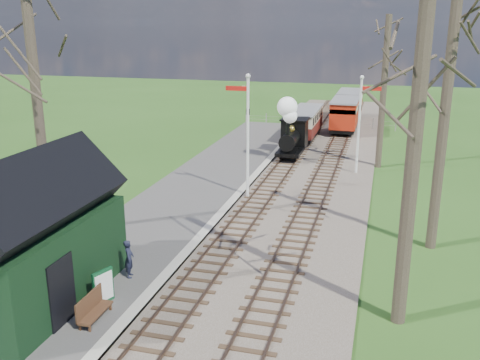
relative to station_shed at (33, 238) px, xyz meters
The scene contains 18 objects.
distant_hills 63.40m from the station_shed, 84.61° to the left, with size 114.40×48.00×22.02m.
ballast_bed 18.98m from the station_shed, 72.73° to the left, with size 8.00×60.00×0.10m, color brown.
track_near 18.63m from the station_shed, 76.57° to the left, with size 1.60×60.00×0.15m.
track_far 19.40m from the station_shed, 69.04° to the left, with size 1.60×60.00×0.15m.
platform 10.26m from the station_shed, 85.44° to the left, with size 5.00×44.00×0.20m, color #474442.
coping_strip 10.69m from the station_shed, 72.79° to the left, with size 0.40×44.00×0.21m, color #B2AD9E.
station_shed is the anchor object (origin of this frame).
semaphore_near 12.58m from the station_shed, 73.62° to the left, with size 1.22×0.24×6.22m.
semaphore_far 20.01m from the station_shed, 64.28° to the left, with size 1.22×0.24×5.72m.
bare_trees 8.81m from the station_shed, 47.30° to the left, with size 15.51×22.39×12.00m.
fence_line 32.38m from the station_shed, 81.83° to the left, with size 12.60×0.08×1.00m.
locomotive 21.04m from the station_shed, 78.25° to the left, with size 1.60×3.74×4.01m.
coach 27.01m from the station_shed, 80.84° to the left, with size 1.87×6.41×1.97m.
red_carriage_a 30.93m from the station_shed, 77.11° to the left, with size 2.06×5.11×2.17m.
red_carriage_b 36.31m from the station_shed, 79.05° to the left, with size 2.06×5.11×2.17m.
sign_board 2.56m from the station_shed, ahead, with size 0.35×0.73×1.10m.
bench 2.82m from the station_shed, 15.33° to the right, with size 0.42×1.42×0.81m.
person 3.27m from the station_shed, 47.84° to the left, with size 0.48×0.32×1.32m, color #1A1C2F.
Camera 1 is at (5.67, -8.80, 8.53)m, focal length 40.00 mm.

